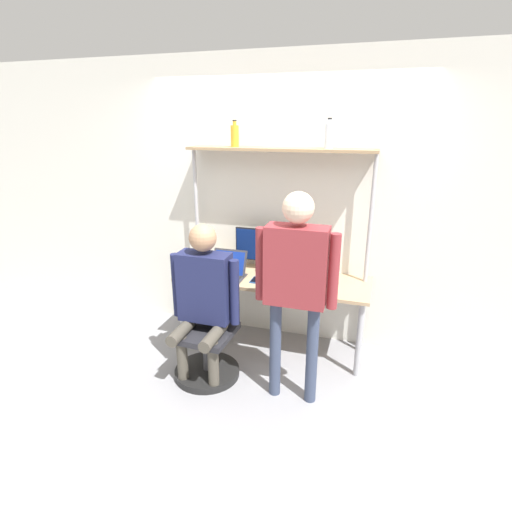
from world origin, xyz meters
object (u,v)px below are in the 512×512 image
Objects in this scene: monitor at (266,248)px; bottle_amber at (235,136)px; laptop at (228,269)px; cell_phone at (255,280)px; person_seated at (203,292)px; person_standing at (296,273)px; office_chair at (208,345)px; bottle_clear at (329,136)px.

bottle_amber reaches higher than monitor.
cell_phone is (0.28, -0.03, -0.06)m from laptop.
person_standing is (0.77, -0.05, 0.27)m from person_seated.
monitor is at bearing -1.00° from bottle_amber.
laptop is (-0.30, -0.25, -0.16)m from monitor.
bottle_clear reaches higher than office_chair.
office_chair is at bearing -119.92° from cell_phone.
cell_phone is 0.83m from person_standing.
bottle_amber is at bearing 90.49° from office_chair.
monitor reaches higher than cell_phone.
cell_phone is at bearing -6.49° from laptop.
laptop is 0.55m from person_seated.
bottle_amber is at bearing 90.33° from person_seated.
laptop reaches higher than cell_phone.
laptop is at bearing -88.87° from bottle_amber.
cell_phone is 0.11× the size of person_seated.
person_seated is 0.82× the size of person_standing.
monitor is at bearing 39.65° from laptop.
bottle_amber is at bearing -180.00° from bottle_clear.
bottle_clear is at bearing 0.00° from bottle_amber.
bottle_amber is at bearing 132.00° from person_standing.
person_standing is 7.08× the size of bottle_amber.
office_chair is at bearing 172.70° from person_standing.
person_standing is 1.48m from bottle_amber.
person_seated is 0.82m from person_standing.
office_chair is (0.00, -0.51, -0.52)m from laptop.
bottle_clear reaches higher than person_seated.
bottle_clear reaches higher than monitor.
bottle_clear is (0.54, 0.01, 1.04)m from monitor.
cell_phone is 0.60× the size of bottle_clear.
monitor is 1.07m from bottle_amber.
monitor is 0.68× the size of office_chair.
person_seated is at bearing -90.03° from laptop.
bottle_amber is 0.84m from bottle_clear.
laptop is 1.41× the size of bottle_amber.
person_seated reaches higher than monitor.
bottle_amber is (-0.28, 0.28, 1.26)m from cell_phone.
bottle_clear is (0.84, 0.25, 1.20)m from laptop.
bottle_clear is at bearing 85.48° from person_standing.
cell_phone is 0.72m from office_chair.
person_standing is 6.65× the size of bottle_clear.
office_chair is at bearing -111.33° from monitor.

